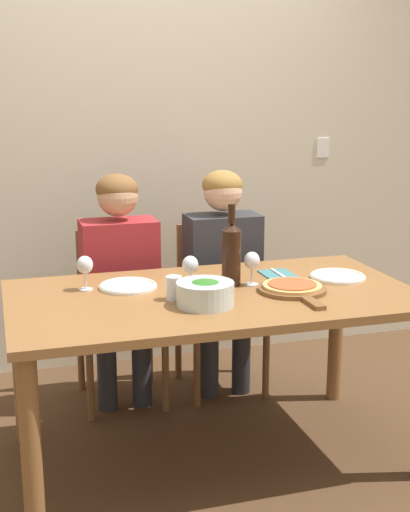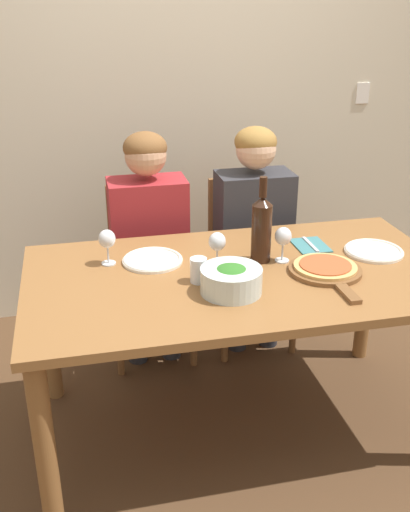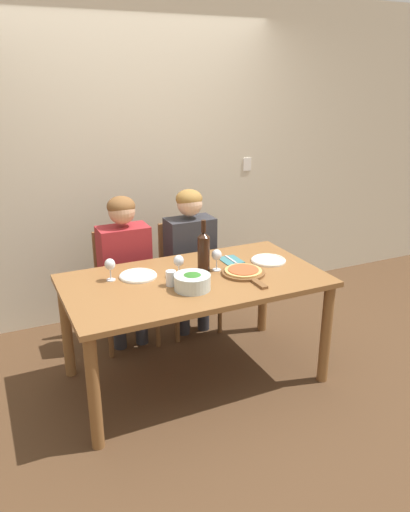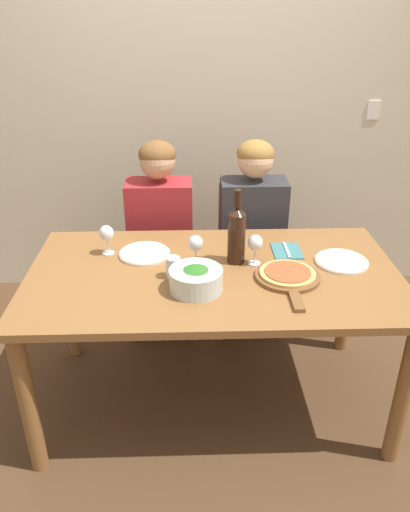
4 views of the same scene
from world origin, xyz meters
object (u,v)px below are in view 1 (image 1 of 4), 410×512
object	(u,v)px
pizza_on_board	(293,288)
fork_on_napkin	(278,274)
chair_right	(217,301)
wine_bottle	(231,253)
chair_left	(118,310)
dinner_plate_right	(338,276)
water_tumbler	(174,288)
wine_glass_right	(252,262)
dinner_plate_left	(128,286)
person_man	(223,263)
person_woman	(120,270)
wine_glass_centre	(190,266)
broccoli_bowl	(205,293)
wine_glass_left	(85,266)

from	to	relation	value
pizza_on_board	fork_on_napkin	world-z (taller)	pizza_on_board
chair_right	wine_bottle	xyz separation A→B (m)	(-0.15, -0.69, 0.44)
chair_left	dinner_plate_right	bearing A→B (deg)	-38.66
water_tumbler	wine_glass_right	bearing A→B (deg)	16.56
dinner_plate_left	water_tumbler	xyz separation A→B (m)	(0.15, -0.23, 0.04)
chair_right	person_man	world-z (taller)	person_man
person_woman	dinner_plate_right	distance (m)	1.08
chair_left	dinner_plate_left	world-z (taller)	chair_left
wine_bottle	fork_on_napkin	world-z (taller)	wine_bottle
wine_glass_centre	fork_on_napkin	size ratio (longest dim) A/B	0.84
fork_on_napkin	dinner_plate_right	bearing A→B (deg)	-28.75
water_tumbler	chair_left	bearing A→B (deg)	96.69
broccoli_bowl	pizza_on_board	world-z (taller)	broccoli_bowl
chair_left	wine_glass_right	world-z (taller)	wine_glass_right
wine_bottle	water_tumbler	xyz separation A→B (m)	(-0.30, -0.14, -0.10)
wine_glass_left	water_tumbler	size ratio (longest dim) A/B	1.53
person_man	chair_right	bearing A→B (deg)	90.00
wine_glass_centre	person_man	bearing A→B (deg)	59.94
dinner_plate_left	person_woman	bearing A→B (deg)	84.08
wine_glass_right	chair_left	bearing A→B (deg)	123.87
chair_right	pizza_on_board	xyz separation A→B (m)	(0.07, -0.86, 0.31)
wine_bottle	wine_glass_right	bearing A→B (deg)	-17.42
person_man	broccoli_bowl	xyz separation A→B (m)	(-0.35, -0.83, 0.10)
pizza_on_board	wine_glass_right	xyz separation A→B (m)	(-0.13, 0.15, 0.09)
wine_bottle	pizza_on_board	xyz separation A→B (m)	(0.22, -0.18, -0.13)
dinner_plate_left	person_man	bearing A→B (deg)	39.36
dinner_plate_right	water_tumbler	world-z (taller)	water_tumbler
chair_right	wine_bottle	bearing A→B (deg)	-102.60
dinner_plate_right	wine_glass_left	distance (m)	1.14
wine_glass_right	wine_bottle	bearing A→B (deg)	162.58
chair_left	chair_right	xyz separation A→B (m)	(0.55, 0.00, 0.00)
wine_bottle	pizza_on_board	distance (m)	0.31
chair_left	wine_glass_left	size ratio (longest dim) A/B	5.90
broccoli_bowl	wine_glass_right	size ratio (longest dim) A/B	1.54
dinner_plate_left	wine_glass_left	size ratio (longest dim) A/B	1.67
chair_left	wine_glass_left	distance (m)	0.74
chair_left	chair_right	world-z (taller)	same
person_man	dinner_plate_right	xyz separation A→B (m)	(0.35, -0.61, 0.05)
wine_glass_left	fork_on_napkin	world-z (taller)	wine_glass_left
person_man	wine_glass_centre	distance (m)	0.71
fork_on_napkin	pizza_on_board	bearing A→B (deg)	-99.34
wine_glass_right	wine_glass_centre	bearing A→B (deg)	179.07
water_tumbler	dinner_plate_right	bearing A→B (deg)	7.84
chair_left	person_woman	bearing A→B (deg)	-90.00
chair_right	person_woman	world-z (taller)	person_woman
dinner_plate_right	dinner_plate_left	bearing A→B (deg)	173.00
dinner_plate_left	dinner_plate_right	world-z (taller)	same
person_man	wine_glass_right	world-z (taller)	person_man
wine_bottle	broccoli_bowl	xyz separation A→B (m)	(-0.20, -0.25, -0.10)
pizza_on_board	person_woman	bearing A→B (deg)	129.17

